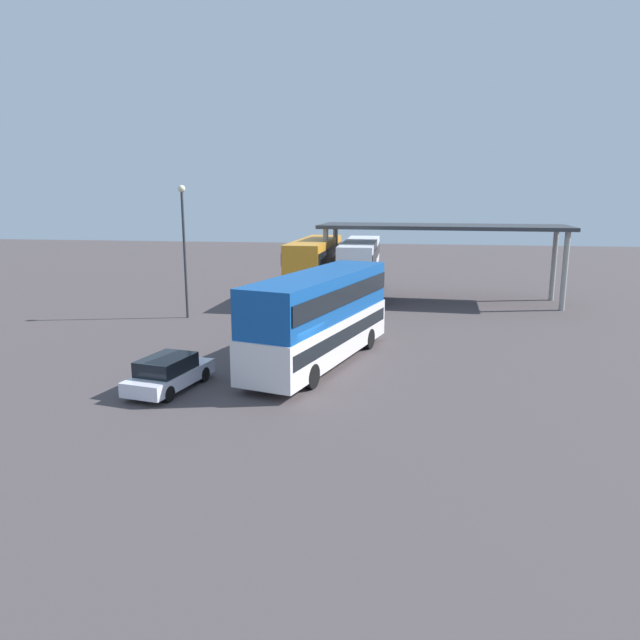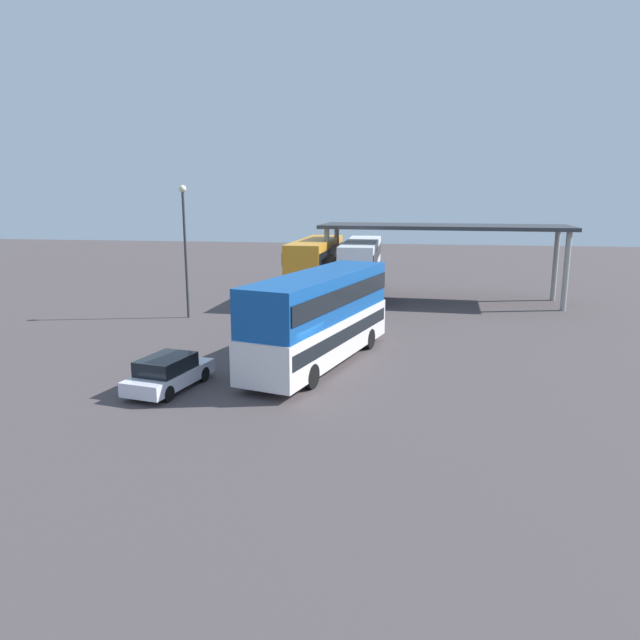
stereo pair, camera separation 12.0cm
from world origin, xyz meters
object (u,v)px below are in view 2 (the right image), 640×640
(double_decker_near_canopy, at_px, (316,266))
(double_decker_mid_row, at_px, (361,266))
(double_decker_main, at_px, (320,315))
(lamppost_tall, at_px, (185,236))
(parked_hatchback, at_px, (169,373))

(double_decker_near_canopy, height_order, double_decker_mid_row, double_decker_near_canopy)
(double_decker_near_canopy, distance_m, double_decker_mid_row, 3.40)
(double_decker_main, bearing_deg, double_decker_near_canopy, 25.60)
(double_decker_near_canopy, relative_size, lamppost_tall, 1.36)
(double_decker_near_canopy, relative_size, double_decker_mid_row, 0.95)
(lamppost_tall, bearing_deg, double_decker_near_canopy, 49.77)
(double_decker_near_canopy, bearing_deg, double_decker_main, -168.67)
(double_decker_main, bearing_deg, double_decker_mid_row, 14.73)
(double_decker_near_canopy, height_order, lamppost_tall, lamppost_tall)
(lamppost_tall, bearing_deg, double_decker_main, -42.06)
(double_decker_main, xyz_separation_m, lamppost_tall, (-9.62, 8.68, 2.79))
(double_decker_mid_row, bearing_deg, parked_hatchback, 165.42)
(double_decker_main, bearing_deg, lamppost_tall, 63.68)
(parked_hatchback, bearing_deg, double_decker_main, -38.49)
(double_decker_near_canopy, bearing_deg, lamppost_tall, 141.25)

